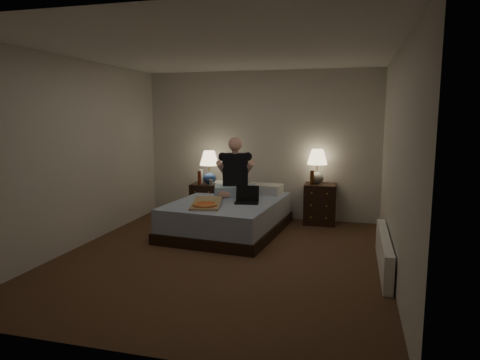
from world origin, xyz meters
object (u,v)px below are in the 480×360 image
(nightstand_right, at_px, (320,204))
(beer_bottle_left, at_px, (200,178))
(soda_can, at_px, (211,183))
(laptop, at_px, (247,195))
(pizza_box, at_px, (205,205))
(radiator, at_px, (384,252))
(beer_bottle_right, at_px, (312,178))
(nightstand_left, at_px, (206,201))
(bed, at_px, (228,216))
(lamp_right, at_px, (317,167))
(lamp_left, at_px, (209,167))
(water_bottle, at_px, (201,177))
(person, at_px, (235,167))

(nightstand_right, distance_m, beer_bottle_left, 2.03)
(soda_can, relative_size, laptop, 0.29)
(pizza_box, relative_size, radiator, 0.47)
(beer_bottle_right, xyz_separation_m, pizza_box, (-1.33, -1.37, -0.24))
(soda_can, relative_size, beer_bottle_right, 0.43)
(nightstand_left, height_order, beer_bottle_left, beer_bottle_left)
(bed, xyz_separation_m, lamp_right, (1.25, 0.88, 0.69))
(nightstand_left, height_order, lamp_left, lamp_left)
(radiator, bearing_deg, laptop, 153.36)
(radiator, bearing_deg, pizza_box, 168.92)
(nightstand_left, relative_size, soda_can, 6.08)
(nightstand_right, height_order, soda_can, soda_can)
(water_bottle, xyz_separation_m, soda_can, (0.22, -0.10, -0.07))
(nightstand_right, relative_size, soda_can, 6.57)
(bed, distance_m, soda_can, 0.81)
(beer_bottle_left, distance_m, pizza_box, 1.27)
(laptop, bearing_deg, beer_bottle_left, 137.22)
(bed, distance_m, lamp_right, 1.67)
(person, xyz_separation_m, pizza_box, (-0.16, -1.01, -0.42))
(lamp_right, xyz_separation_m, radiator, (0.95, -1.94, -0.74))
(bed, distance_m, laptop, 0.50)
(bed, xyz_separation_m, nightstand_right, (1.31, 0.88, 0.08))
(nightstand_left, relative_size, beer_bottle_left, 2.64)
(bed, distance_m, nightstand_left, 0.93)
(person, bearing_deg, bed, -106.56)
(beer_bottle_left, height_order, laptop, beer_bottle_left)
(lamp_left, height_order, laptop, lamp_left)
(water_bottle, xyz_separation_m, person, (0.67, -0.23, 0.22))
(nightstand_right, xyz_separation_m, laptop, (-0.99, -1.00, 0.28))
(beer_bottle_right, bearing_deg, pizza_box, -134.17)
(nightstand_right, relative_size, person, 0.71)
(bed, relative_size, nightstand_right, 2.97)
(nightstand_left, relative_size, lamp_right, 1.09)
(water_bottle, bearing_deg, nightstand_right, 6.99)
(beer_bottle_left, relative_size, laptop, 0.68)
(lamp_right, xyz_separation_m, water_bottle, (-1.91, -0.24, -0.20))
(soda_can, distance_m, beer_bottle_right, 1.65)
(soda_can, distance_m, pizza_box, 1.18)
(bed, distance_m, nightstand_right, 1.58)
(nightstand_left, xyz_separation_m, person, (0.60, -0.30, 0.65))
(nightstand_right, bearing_deg, water_bottle, -174.33)
(nightstand_left, relative_size, laptop, 1.79)
(beer_bottle_left, xyz_separation_m, laptop, (0.98, -0.67, -0.12))
(nightstand_left, bearing_deg, soda_can, -49.65)
(water_bottle, bearing_deg, soda_can, -23.95)
(lamp_right, bearing_deg, laptop, -132.65)
(soda_can, bearing_deg, beer_bottle_left, 177.76)
(bed, bearing_deg, soda_can, 135.51)
(water_bottle, bearing_deg, person, -18.92)
(beer_bottle_right, bearing_deg, water_bottle, -175.80)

